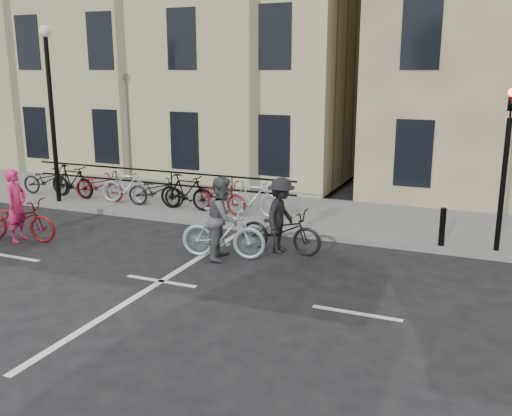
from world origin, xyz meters
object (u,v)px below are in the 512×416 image
at_px(lamp_post, 50,93).
at_px(cyclist_grey, 223,226).
at_px(cyclist_pink, 18,216).
at_px(cyclist_dark, 281,223).
at_px(traffic_light, 507,150).

height_order(lamp_post, cyclist_grey, lamp_post).
xyz_separation_m(lamp_post, cyclist_pink, (1.72, -3.35, -2.86)).
distance_m(cyclist_grey, cyclist_dark, 1.38).
xyz_separation_m(lamp_post, cyclist_grey, (7.00, -2.57, -2.73)).
relative_size(cyclist_pink, cyclist_dark, 1.06).
bearing_deg(cyclist_pink, cyclist_dark, -85.32).
height_order(traffic_light, cyclist_pink, traffic_light).
xyz_separation_m(traffic_light, cyclist_grey, (-5.70, -2.51, -1.69)).
bearing_deg(cyclist_dark, traffic_light, -68.96).
relative_size(cyclist_pink, cyclist_grey, 1.06).
distance_m(cyclist_pink, cyclist_grey, 5.34).
height_order(traffic_light, lamp_post, lamp_post).
xyz_separation_m(cyclist_pink, cyclist_dark, (6.33, 1.69, 0.07)).
xyz_separation_m(lamp_post, cyclist_dark, (8.05, -1.66, -2.79)).
bearing_deg(cyclist_dark, cyclist_grey, 132.93).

